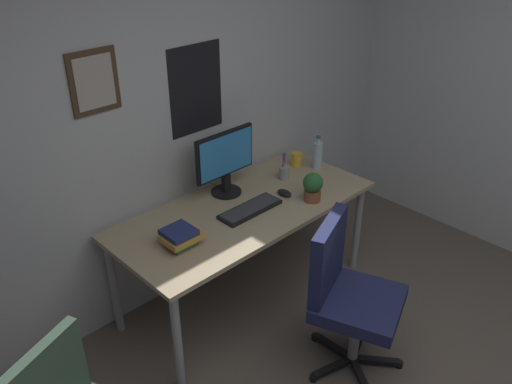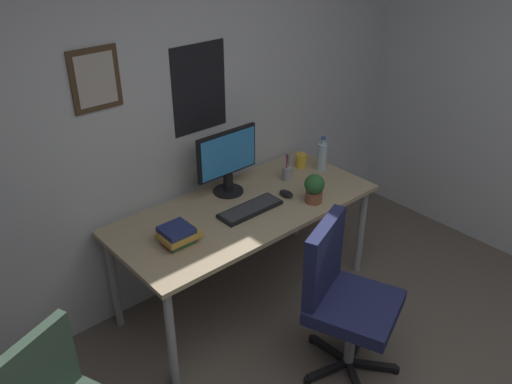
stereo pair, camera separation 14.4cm
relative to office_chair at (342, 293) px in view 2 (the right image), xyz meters
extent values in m
cube|color=silver|center=(-0.26, 1.28, 0.77)|extent=(4.40, 0.08, 2.60)
cube|color=#4C3823|center=(-0.69, 1.24, 1.07)|extent=(0.28, 0.02, 0.34)
cube|color=beige|center=(-0.69, 1.22, 1.07)|extent=(0.22, 0.00, 0.28)
cube|color=black|center=(-0.02, 1.24, 0.87)|extent=(0.40, 0.01, 0.56)
cube|color=tan|center=(-0.01, 0.82, 0.18)|extent=(1.74, 0.77, 0.03)
cylinder|color=#9EA0A5|center=(-0.81, 0.49, -0.18)|extent=(0.05, 0.05, 0.69)
cylinder|color=#9EA0A5|center=(0.80, 0.49, -0.18)|extent=(0.05, 0.05, 0.69)
cylinder|color=#9EA0A5|center=(-0.81, 1.14, -0.18)|extent=(0.05, 0.05, 0.69)
cylinder|color=#9EA0A5|center=(0.80, 1.14, -0.18)|extent=(0.05, 0.05, 0.69)
cube|color=#1E234C|center=(0.03, -0.07, -0.07)|extent=(0.59, 0.59, 0.08)
cube|color=#1E234C|center=(-0.04, 0.11, 0.20)|extent=(0.42, 0.22, 0.45)
cylinder|color=#9EA0A5|center=(0.03, -0.07, -0.32)|extent=(0.08, 0.08, 0.42)
cube|color=black|center=(0.16, -0.02, -0.49)|extent=(0.28, 0.14, 0.03)
cylinder|color=black|center=(0.29, 0.03, -0.51)|extent=(0.05, 0.05, 0.04)
cube|color=black|center=(0.02, 0.07, -0.49)|extent=(0.05, 0.28, 0.03)
cylinder|color=black|center=(0.01, 0.21, -0.51)|extent=(0.05, 0.05, 0.04)
cube|color=black|center=(-0.11, -0.04, -0.49)|extent=(0.28, 0.11, 0.03)
cylinder|color=black|center=(-0.24, 0.00, -0.51)|extent=(0.05, 0.05, 0.04)
cube|color=black|center=(-0.05, -0.19, -0.49)|extent=(0.19, 0.26, 0.03)
cube|color=black|center=(0.12, -0.18, -0.49)|extent=(0.21, 0.24, 0.03)
cylinder|color=black|center=(0.20, -0.29, -0.51)|extent=(0.05, 0.05, 0.04)
cube|color=#334738|center=(-1.52, 0.40, 0.15)|extent=(0.39, 0.19, 0.40)
cylinder|color=black|center=(0.03, 1.04, 0.20)|extent=(0.20, 0.20, 0.01)
cube|color=black|center=(0.03, 1.04, 0.27)|extent=(0.05, 0.04, 0.12)
cube|color=black|center=(0.03, 1.05, 0.48)|extent=(0.46, 0.02, 0.30)
cube|color=#338CD8|center=(0.03, 1.03, 0.48)|extent=(0.43, 0.00, 0.27)
cube|color=black|center=(-0.02, 0.76, 0.21)|extent=(0.43, 0.15, 0.02)
cube|color=#38383A|center=(-0.02, 0.76, 0.22)|extent=(0.41, 0.13, 0.00)
ellipsoid|color=black|center=(0.28, 0.75, 0.21)|extent=(0.06, 0.11, 0.04)
cylinder|color=silver|center=(0.75, 0.86, 0.29)|extent=(0.07, 0.07, 0.20)
cylinder|color=silver|center=(0.75, 0.86, 0.41)|extent=(0.03, 0.03, 0.04)
cylinder|color=#2659B2|center=(0.75, 0.86, 0.44)|extent=(0.03, 0.03, 0.01)
cylinder|color=yellow|center=(0.67, 0.99, 0.25)|extent=(0.07, 0.07, 0.10)
torus|color=yellow|center=(0.71, 0.99, 0.25)|extent=(0.05, 0.01, 0.05)
cylinder|color=brown|center=(0.37, 0.58, 0.23)|extent=(0.11, 0.11, 0.07)
sphere|color=#2D6B33|center=(0.37, 0.58, 0.32)|extent=(0.13, 0.13, 0.13)
ellipsoid|color=#287A38|center=(0.34, 0.60, 0.33)|extent=(0.07, 0.08, 0.02)
ellipsoid|color=#287A38|center=(0.40, 0.60, 0.33)|extent=(0.07, 0.08, 0.02)
ellipsoid|color=#287A38|center=(0.34, 0.55, 0.34)|extent=(0.08, 0.07, 0.02)
cylinder|color=#9EA0A5|center=(0.45, 0.91, 0.24)|extent=(0.07, 0.07, 0.09)
cylinder|color=#263FBF|center=(0.46, 0.92, 0.32)|extent=(0.01, 0.01, 0.13)
cylinder|color=red|center=(0.44, 0.91, 0.32)|extent=(0.01, 0.01, 0.13)
cylinder|color=black|center=(0.45, 0.91, 0.32)|extent=(0.01, 0.01, 0.13)
cylinder|color=#9EA0A5|center=(0.46, 0.91, 0.32)|extent=(0.01, 0.03, 0.14)
cylinder|color=#9EA0A5|center=(0.45, 0.91, 0.32)|extent=(0.01, 0.02, 0.14)
cube|color=#33723F|center=(-0.56, 0.76, 0.20)|extent=(0.15, 0.12, 0.02)
cube|color=#B22D28|center=(-0.55, 0.75, 0.22)|extent=(0.19, 0.12, 0.02)
cube|color=gold|center=(-0.55, 0.76, 0.25)|extent=(0.22, 0.17, 0.03)
cube|color=navy|center=(-0.56, 0.77, 0.28)|extent=(0.17, 0.17, 0.03)
camera|label=1|loc=(-1.97, -1.30, 1.92)|focal=37.11mm
camera|label=2|loc=(-1.86, -1.40, 1.92)|focal=37.11mm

